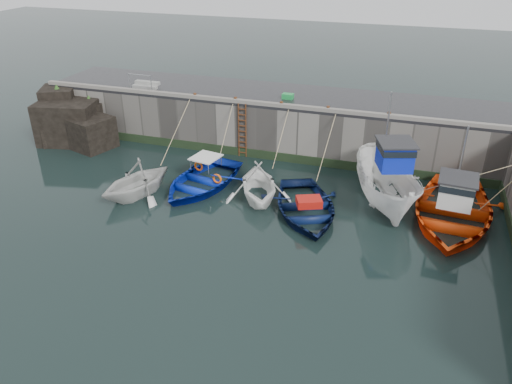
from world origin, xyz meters
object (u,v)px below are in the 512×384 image
(ladder, at_px, (242,131))
(boat_far_white, at_px, (387,184))
(bollard_b, at_px, (235,99))
(bollard_d, at_px, (328,109))
(boat_near_navy, at_px, (305,213))
(boat_near_white, at_px, (138,194))
(bollard_c, at_px, (281,104))
(fish_crate, at_px, (288,96))
(bollard_a, at_px, (195,95))
(boat_near_blacktrim, at_px, (258,198))
(boat_far_orange, at_px, (452,211))
(bollard_e, at_px, (389,115))
(boat_near_blue, at_px, (202,186))

(ladder, height_order, boat_far_white, boat_far_white)
(ladder, relative_size, boat_far_white, 0.46)
(bollard_b, bearing_deg, bollard_d, 0.00)
(boat_near_navy, bearing_deg, boat_near_white, 162.27)
(bollard_b, relative_size, bollard_c, 1.00)
(boat_near_navy, height_order, boat_far_white, boat_far_white)
(fish_crate, relative_size, bollard_a, 2.24)
(bollard_b, xyz_separation_m, bollard_d, (5.30, 0.00, 0.00))
(boat_near_blacktrim, bearing_deg, boat_near_white, 171.37)
(fish_crate, bearing_deg, boat_far_orange, -30.31)
(boat_far_orange, height_order, bollard_a, boat_far_orange)
(bollard_a, relative_size, bollard_e, 1.00)
(boat_near_blue, distance_m, boat_far_orange, 12.24)
(ladder, relative_size, boat_near_blacktrim, 0.77)
(bollard_d, bearing_deg, bollard_c, 180.00)
(ladder, xyz_separation_m, boat_near_navy, (5.00, -5.39, -1.59))
(bollard_e, bearing_deg, fish_crate, 165.51)
(bollard_a, relative_size, bollard_c, 1.00)
(boat_near_white, xyz_separation_m, bollard_e, (11.42, 6.49, 3.30))
(bollard_a, distance_m, bollard_c, 5.20)
(boat_near_navy, relative_size, bollard_b, 20.06)
(fish_crate, bearing_deg, bollard_c, -87.18)
(boat_near_white, xyz_separation_m, boat_near_blacktrim, (5.88, 1.50, 0.00))
(boat_near_navy, xyz_separation_m, fish_crate, (-2.83, 7.23, 3.31))
(bollard_b, xyz_separation_m, bollard_c, (2.70, 0.00, 0.00))
(boat_near_white, bearing_deg, ladder, 81.29)
(ladder, distance_m, bollard_e, 8.19)
(boat_far_orange, bearing_deg, bollard_d, 151.87)
(boat_far_white, bearing_deg, boat_near_blacktrim, 174.46)
(ladder, relative_size, bollard_b, 11.43)
(fish_crate, bearing_deg, boat_near_navy, -66.95)
(bollard_d, bearing_deg, boat_far_white, -44.68)
(boat_far_orange, bearing_deg, boat_near_navy, -162.98)
(boat_near_navy, distance_m, boat_far_orange, 6.65)
(boat_near_blacktrim, bearing_deg, bollard_e, 19.08)
(bollard_b, xyz_separation_m, bollard_e, (8.50, 0.00, 0.00))
(boat_near_blue, bearing_deg, boat_near_blacktrim, 4.95)
(boat_near_navy, bearing_deg, bollard_a, 121.51)
(boat_near_white, bearing_deg, bollard_e, 49.98)
(ladder, height_order, bollard_e, bollard_e)
(boat_near_blacktrim, distance_m, bollard_e, 8.16)
(fish_crate, height_order, bollard_a, fish_crate)
(bollard_a, bearing_deg, bollard_c, 0.00)
(boat_far_orange, bearing_deg, bollard_e, 133.62)
(bollard_c, relative_size, bollard_d, 1.00)
(boat_far_white, xyz_separation_m, bollard_a, (-11.49, 3.65, 2.23))
(bollard_b, bearing_deg, bollard_c, 0.00)
(boat_far_orange, distance_m, bollard_a, 15.37)
(bollard_b, bearing_deg, boat_far_white, -22.08)
(bollard_b, distance_m, bollard_c, 2.70)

